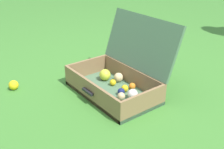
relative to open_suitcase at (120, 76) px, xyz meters
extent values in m
plane|color=#3D7A2D|center=(-0.03, -0.05, -0.12)|extent=(16.00, 16.00, 0.00)
cube|color=#4C7051|center=(0.00, -0.07, -0.11)|extent=(0.65, 0.37, 0.03)
cube|color=olive|center=(-0.31, -0.07, -0.04)|extent=(0.02, 0.37, 0.15)
cube|color=olive|center=(0.32, -0.07, -0.04)|extent=(0.02, 0.37, 0.15)
cube|color=olive|center=(0.00, -0.24, -0.04)|extent=(0.61, 0.02, 0.15)
cube|color=olive|center=(0.00, 0.11, -0.04)|extent=(0.61, 0.02, 0.15)
cube|color=#4C7051|center=(0.00, 0.18, 0.21)|extent=(0.65, 0.14, 0.36)
cube|color=black|center=(0.00, -0.27, -0.04)|extent=(0.11, 0.02, 0.02)
sphere|color=#D1B784|center=(0.14, -0.09, -0.07)|extent=(0.05, 0.05, 0.05)
sphere|color=white|center=(0.17, -0.03, -0.06)|extent=(0.07, 0.07, 0.07)
sphere|color=#D1B784|center=(-0.08, 0.05, -0.06)|extent=(0.07, 0.07, 0.07)
sphere|color=navy|center=(-0.06, -0.19, -0.06)|extent=(0.07, 0.07, 0.07)
sphere|color=yellow|center=(0.07, -0.01, -0.07)|extent=(0.05, 0.05, 0.05)
sphere|color=yellow|center=(-0.06, -0.02, -0.07)|extent=(0.05, 0.05, 0.05)
sphere|color=navy|center=(0.09, -0.06, -0.07)|extent=(0.05, 0.05, 0.05)
sphere|color=orange|center=(0.07, 0.06, -0.07)|extent=(0.05, 0.05, 0.05)
sphere|color=#CCDB38|center=(-0.16, -0.01, -0.05)|extent=(0.08, 0.08, 0.08)
sphere|color=yellow|center=(-0.47, -0.59, -0.08)|extent=(0.07, 0.07, 0.07)
camera|label=1|loc=(1.33, -1.07, 0.83)|focal=43.97mm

